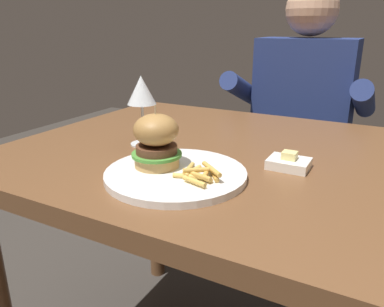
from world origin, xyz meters
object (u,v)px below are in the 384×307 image
at_px(main_plate, 176,174).
at_px(butter_dish, 289,163).
at_px(burger_sandwich, 156,141).
at_px(diner_person, 299,145).
at_px(wine_glass, 141,93).

relative_size(main_plate, butter_dish, 3.33).
bearing_deg(butter_dish, burger_sandwich, -146.61).
xyz_separation_m(butter_dish, diner_person, (-0.14, 0.74, -0.19)).
bearing_deg(main_plate, burger_sandwich, 173.26).
bearing_deg(wine_glass, diner_person, 73.20).
height_order(main_plate, diner_person, diner_person).
distance_m(main_plate, burger_sandwich, 0.08).
bearing_deg(burger_sandwich, wine_glass, 133.47).
height_order(burger_sandwich, butter_dish, burger_sandwich).
relative_size(burger_sandwich, diner_person, 0.11).
distance_m(butter_dish, diner_person, 0.78).
xyz_separation_m(main_plate, burger_sandwich, (-0.05, 0.01, 0.06)).
height_order(main_plate, wine_glass, wine_glass).
bearing_deg(burger_sandwich, butter_dish, 33.39).
distance_m(burger_sandwich, diner_person, 0.93).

